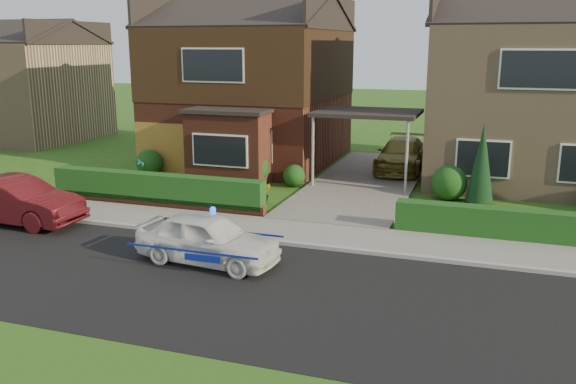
% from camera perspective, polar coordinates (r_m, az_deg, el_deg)
% --- Properties ---
extents(ground, '(120.00, 120.00, 0.00)m').
position_cam_1_polar(ground, '(13.34, -2.46, -9.25)').
color(ground, '#274B14').
rests_on(ground, ground).
extents(road, '(60.00, 6.00, 0.02)m').
position_cam_1_polar(road, '(13.34, -2.46, -9.25)').
color(road, black).
rests_on(road, ground).
extents(kerb, '(60.00, 0.16, 0.12)m').
position_cam_1_polar(kerb, '(16.02, 1.49, -5.02)').
color(kerb, '#9E9993').
rests_on(kerb, ground).
extents(sidewalk, '(60.00, 2.00, 0.10)m').
position_cam_1_polar(sidewalk, '(16.98, 2.54, -3.97)').
color(sidewalk, slate).
rests_on(sidewalk, ground).
extents(driveway, '(3.80, 12.00, 0.12)m').
position_cam_1_polar(driveway, '(23.46, 7.26, 0.95)').
color(driveway, '#666059').
rests_on(driveway, ground).
extents(house_left, '(7.50, 9.53, 7.25)m').
position_cam_1_polar(house_left, '(27.38, -3.38, 10.79)').
color(house_left, maroon).
rests_on(house_left, ground).
extents(house_right, '(7.50, 8.06, 7.25)m').
position_cam_1_polar(house_right, '(25.52, 21.96, 9.29)').
color(house_right, tan).
rests_on(house_right, ground).
extents(carport_link, '(3.80, 3.00, 2.77)m').
position_cam_1_polar(carport_link, '(22.98, 7.43, 7.25)').
color(carport_link, black).
rests_on(carport_link, ground).
extents(garage_door, '(2.20, 0.10, 2.10)m').
position_cam_1_polar(garage_door, '(25.24, -11.88, 3.96)').
color(garage_door, brown).
rests_on(garage_door, ground).
extents(dwarf_wall, '(7.70, 0.25, 0.36)m').
position_cam_1_polar(dwarf_wall, '(20.27, -12.42, -0.95)').
color(dwarf_wall, maroon).
rests_on(dwarf_wall, ground).
extents(hedge_left, '(7.50, 0.55, 0.90)m').
position_cam_1_polar(hedge_left, '(20.44, -12.18, -1.34)').
color(hedge_left, '#133C14').
rests_on(hedge_left, ground).
extents(hedge_right, '(7.50, 0.55, 0.80)m').
position_cam_1_polar(hedge_right, '(17.63, 22.21, -4.50)').
color(hedge_right, '#133C14').
rests_on(hedge_right, ground).
extents(shrub_left_far, '(1.08, 1.08, 1.08)m').
position_cam_1_polar(shrub_left_far, '(25.07, -12.85, 2.66)').
color(shrub_left_far, '#133C14').
rests_on(shrub_left_far, ground).
extents(shrub_left_mid, '(1.32, 1.32, 1.32)m').
position_cam_1_polar(shrub_left_mid, '(22.86, -3.44, 2.24)').
color(shrub_left_mid, '#133C14').
rests_on(shrub_left_mid, ground).
extents(shrub_left_near, '(0.84, 0.84, 0.84)m').
position_cam_1_polar(shrub_left_near, '(22.65, 0.61, 1.53)').
color(shrub_left_near, '#133C14').
rests_on(shrub_left_near, ground).
extents(shrub_right_near, '(1.20, 1.20, 1.20)m').
position_cam_1_polar(shrub_right_near, '(21.38, 14.85, 0.83)').
color(shrub_right_near, '#133C14').
rests_on(shrub_right_near, ground).
extents(conifer_a, '(0.90, 0.90, 2.60)m').
position_cam_1_polar(conifer_a, '(21.01, 17.65, 2.37)').
color(conifer_a, black).
rests_on(conifer_a, ground).
extents(neighbour_left, '(6.50, 7.00, 5.20)m').
position_cam_1_polar(neighbour_left, '(36.86, -23.24, 8.59)').
color(neighbour_left, tan).
rests_on(neighbour_left, ground).
extents(police_car, '(3.31, 3.73, 1.39)m').
position_cam_1_polar(police_car, '(14.87, -7.54, -4.39)').
color(police_car, white).
rests_on(police_car, ground).
extents(driveway_car, '(1.90, 4.50, 1.30)m').
position_cam_1_polar(driveway_car, '(25.43, 10.59, 3.45)').
color(driveway_car, olive).
rests_on(driveway_car, driveway).
extents(street_car, '(1.51, 4.18, 1.37)m').
position_cam_1_polar(street_car, '(19.63, -24.16, -0.81)').
color(street_car, '#4D1015').
rests_on(street_car, ground).
extents(potted_plant_a, '(0.51, 0.39, 0.86)m').
position_cam_1_polar(potted_plant_a, '(24.69, -13.48, 2.20)').
color(potted_plant_a, gray).
rests_on(potted_plant_a, ground).
extents(potted_plant_b, '(0.51, 0.48, 0.72)m').
position_cam_1_polar(potted_plant_b, '(20.08, -2.19, -0.24)').
color(potted_plant_b, gray).
rests_on(potted_plant_b, ground).
extents(potted_plant_c, '(0.56, 0.56, 0.78)m').
position_cam_1_polar(potted_plant_c, '(21.78, -11.80, 0.67)').
color(potted_plant_c, gray).
rests_on(potted_plant_c, ground).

